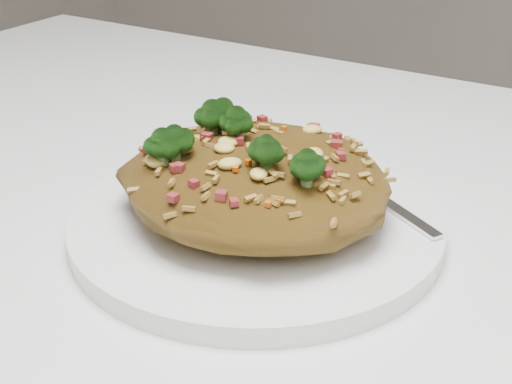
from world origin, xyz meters
TOP-DOWN VIEW (x-y plane):
  - dining_table at (0.00, 0.00)m, footprint 1.20×0.80m
  - plate at (-0.04, 0.02)m, footprint 0.24×0.24m
  - fried_rice at (-0.04, 0.02)m, footprint 0.18×0.16m
  - fork at (0.01, 0.08)m, footprint 0.15×0.10m

SIDE VIEW (x-z plane):
  - dining_table at x=0.00m, z-range 0.28..1.03m
  - plate at x=-0.04m, z-range 0.75..0.76m
  - fork at x=0.01m, z-range 0.76..0.77m
  - fried_rice at x=-0.04m, z-range 0.76..0.83m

